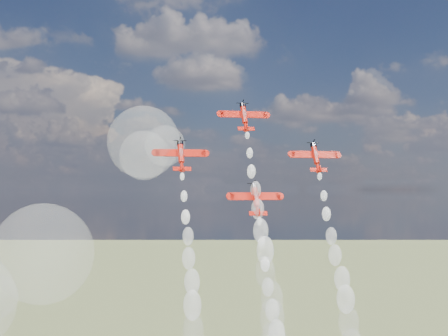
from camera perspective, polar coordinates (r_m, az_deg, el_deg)
plane_lead at (r=148.02m, az=1.86°, el=4.75°), size 11.25×5.93×7.33m
plane_left at (r=138.97m, az=-3.96°, el=1.19°), size 11.25×5.93×7.33m
plane_right at (r=146.65m, az=8.38°, el=1.04°), size 11.25×5.93×7.33m
plane_slot at (r=136.57m, az=2.94°, el=-2.82°), size 11.25×5.93×7.33m
smoke_trail_lead at (r=128.14m, az=4.13°, el=-11.39°), size 5.88×27.02×45.66m
drifted_smoke_cloud at (r=145.05m, az=-19.31°, el=-6.65°), size 66.10×34.09×53.85m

